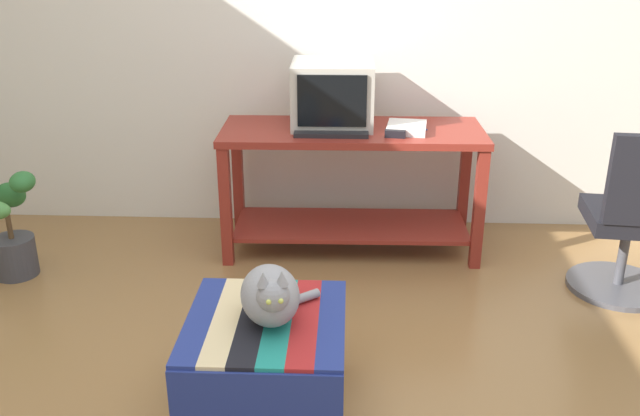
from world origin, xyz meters
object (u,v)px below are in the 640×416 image
object	(u,v)px
keyboard	(331,133)
cat	(271,295)
desk	(352,168)
stapler	(395,134)
book	(407,128)
tv_monitor	(332,94)
ottoman_with_blanket	(267,363)
potted_plant	(7,226)
office_chair	(632,226)

from	to	relation	value
keyboard	cat	size ratio (longest dim) A/B	1.08
desk	cat	world-z (taller)	desk
stapler	book	bearing A→B (deg)	-20.72
tv_monitor	stapler	bearing A→B (deg)	-36.71
tv_monitor	cat	bearing A→B (deg)	-97.46
ottoman_with_blanket	stapler	size ratio (longest dim) A/B	5.90
tv_monitor	desk	bearing A→B (deg)	-36.31
ottoman_with_blanket	potted_plant	distance (m)	1.85
keyboard	ottoman_with_blanket	size ratio (longest dim) A/B	0.62
book	cat	world-z (taller)	book
book	tv_monitor	bearing A→B (deg)	171.24
stapler	office_chair	bearing A→B (deg)	-98.36
office_chair	potted_plant	bearing A→B (deg)	4.37
potted_plant	stapler	bearing A→B (deg)	7.51
book	desk	bearing A→B (deg)	-179.88
desk	potted_plant	size ratio (longest dim) A/B	2.33
book	cat	bearing A→B (deg)	-104.79
desk	potted_plant	bearing A→B (deg)	-167.43
book	ottoman_with_blanket	xyz separation A→B (m)	(-0.62, -1.45, -0.55)
keyboard	office_chair	distance (m)	1.61
desk	potted_plant	xyz separation A→B (m)	(-1.84, -0.44, -0.20)
tv_monitor	potted_plant	size ratio (longest dim) A/B	0.72
book	ottoman_with_blanket	distance (m)	1.67
desk	book	distance (m)	0.39
office_chair	stapler	bearing A→B (deg)	-10.67
tv_monitor	keyboard	distance (m)	0.27
book	potted_plant	world-z (taller)	book
keyboard	potted_plant	size ratio (longest dim) A/B	0.63
cat	book	bearing A→B (deg)	55.32
desk	potted_plant	distance (m)	1.90
ottoman_with_blanket	potted_plant	world-z (taller)	potted_plant
potted_plant	desk	bearing A→B (deg)	13.43
tv_monitor	cat	world-z (taller)	tv_monitor
desk	stapler	world-z (taller)	stapler
ottoman_with_blanket	cat	distance (m)	0.31
book	keyboard	bearing A→B (deg)	-160.15
book	potted_plant	xyz separation A→B (m)	(-2.14, -0.40, -0.46)
keyboard	stapler	world-z (taller)	stapler
cat	office_chair	xyz separation A→B (m)	(1.70, 0.99, -0.12)
book	office_chair	distance (m)	1.26
potted_plant	office_chair	world-z (taller)	office_chair
cat	office_chair	distance (m)	1.98
keyboard	potted_plant	world-z (taller)	keyboard
cat	stapler	bearing A→B (deg)	55.98
desk	office_chair	bearing A→B (deg)	-20.84
ottoman_with_blanket	office_chair	world-z (taller)	office_chair
book	stapler	xyz separation A→B (m)	(-0.07, -0.13, 0.00)
potted_plant	book	bearing A→B (deg)	10.63
book	potted_plant	size ratio (longest dim) A/B	0.39
desk	stapler	xyz separation A→B (m)	(0.23, -0.17, 0.25)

